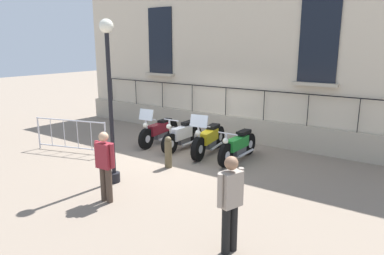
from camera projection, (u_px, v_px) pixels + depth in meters
The scene contains 11 objects.
ground_plane at pixel (189, 153), 11.04m from camera, with size 60.00×60.00×0.00m, color gray.
building_facade at pixel (232, 55), 12.46m from camera, with size 0.82×13.81×6.11m.
motorcycle_maroon at pixel (159, 131), 12.03m from camera, with size 2.17×0.62×1.30m.
motorcycle_white at pixel (182, 136), 11.39m from camera, with size 1.97×0.56×1.08m.
motorcycle_yellow at pixel (209, 140), 10.92m from camera, with size 2.25×0.68×1.36m.
motorcycle_green at pixel (238, 146), 10.29m from camera, with size 2.08×0.60×0.95m.
lamppost at pixel (110, 95), 8.28m from camera, with size 0.32×0.32×3.88m.
crowd_barrier at pixel (71, 135), 11.06m from camera, with size 0.76×2.41×1.05m.
bollard at pixel (168, 152), 9.70m from camera, with size 0.20×0.20×0.88m.
pedestrian_standing at pixel (105, 163), 7.50m from camera, with size 0.24×0.53×1.55m.
pedestrian_walking at pixel (230, 199), 5.62m from camera, with size 0.51×0.32×1.64m.
Camera 1 is at (8.59, 6.14, 3.34)m, focal length 33.16 mm.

